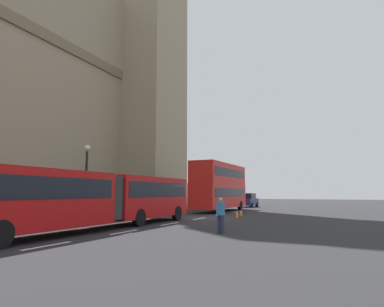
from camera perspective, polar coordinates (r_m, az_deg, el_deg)
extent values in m
plane|color=#262628|center=(25.65, 2.11, -11.09)|extent=(160.00, 160.00, 0.00)
cube|color=silver|center=(13.42, -23.73, -14.42)|extent=(2.20, 0.16, 0.01)
cube|color=silver|center=(16.82, -11.63, -13.19)|extent=(2.20, 0.16, 0.01)
cube|color=silver|center=(20.70, -3.90, -12.09)|extent=(2.20, 0.16, 0.01)
cube|color=silver|center=(24.82, 1.29, -11.23)|extent=(2.20, 0.16, 0.01)
cube|color=silver|center=(29.09, 4.97, -10.56)|extent=(2.20, 0.16, 0.01)
cube|color=silver|center=(33.44, 7.68, -10.03)|extent=(2.20, 0.16, 0.01)
cube|color=tan|center=(52.41, -7.89, 18.36)|extent=(9.16, 9.16, 48.31)
cube|color=#B20F0F|center=(21.82, -8.25, -7.44)|extent=(7.54, 2.50, 2.50)
cube|color=black|center=(21.81, -8.23, -6.26)|extent=(6.93, 2.54, 0.90)
cube|color=#B20F0F|center=(15.43, -25.68, -7.12)|extent=(7.54, 2.50, 2.50)
cube|color=black|center=(15.43, -25.60, -5.45)|extent=(6.93, 2.54, 0.90)
cylinder|color=#2D2D2D|center=(18.42, -15.47, -7.39)|extent=(2.38, 2.38, 2.25)
cylinder|color=black|center=(23.38, -2.68, -10.28)|extent=(1.00, 0.30, 1.00)
cylinder|color=black|center=(19.36, -9.17, -10.92)|extent=(1.00, 0.30, 1.00)
cube|color=red|center=(34.84, 4.89, -7.31)|extent=(10.72, 2.50, 2.40)
cube|color=black|center=(34.84, 4.88, -6.74)|extent=(9.65, 2.54, 0.84)
cube|color=red|center=(34.89, 4.85, -3.61)|extent=(10.50, 2.50, 2.10)
cube|color=black|center=(34.90, 4.85, -3.45)|extent=(9.65, 2.54, 0.84)
cylinder|color=black|center=(37.77, 8.32, -8.90)|extent=(1.00, 0.30, 1.00)
cylinder|color=black|center=(31.26, 4.71, -9.39)|extent=(1.00, 0.30, 1.00)
cube|color=navy|center=(45.66, 9.72, -8.25)|extent=(4.40, 1.80, 0.90)
cube|color=black|center=(45.46, 9.63, -7.25)|extent=(2.46, 1.66, 0.70)
cylinder|color=black|center=(46.84, 11.15, -8.65)|extent=(0.64, 0.30, 0.64)
cylinder|color=black|center=(44.11, 10.27, -8.79)|extent=(0.64, 0.30, 0.64)
cube|color=black|center=(25.62, 7.84, -11.01)|extent=(0.36, 0.36, 0.03)
cone|color=orange|center=(25.60, 7.83, -10.36)|extent=(0.28, 0.28, 0.55)
cylinder|color=white|center=(25.59, 7.82, -10.30)|extent=(0.17, 0.17, 0.08)
cube|color=black|center=(27.85, 8.52, -10.65)|extent=(0.36, 0.36, 0.03)
cone|color=orange|center=(27.83, 8.51, -10.06)|extent=(0.28, 0.28, 0.55)
cylinder|color=white|center=(27.83, 8.51, -10.00)|extent=(0.17, 0.17, 0.08)
cylinder|color=black|center=(24.23, -18.13, -10.66)|extent=(0.32, 0.32, 0.30)
cylinder|color=black|center=(24.17, -17.94, -5.33)|extent=(0.16, 0.16, 4.80)
sphere|color=beige|center=(24.37, -17.71, 0.90)|extent=(0.44, 0.44, 0.44)
cylinder|color=#262D4C|center=(15.85, 5.31, -12.15)|extent=(0.16, 0.16, 0.86)
cylinder|color=#262D4C|center=(15.95, 4.68, -12.12)|extent=(0.16, 0.16, 0.86)
cube|color=#3372B2|center=(15.85, 4.97, -9.51)|extent=(0.44, 0.31, 0.60)
sphere|color=tan|center=(15.84, 4.95, -7.99)|extent=(0.22, 0.22, 0.22)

